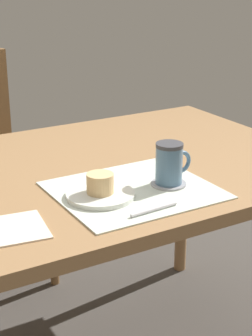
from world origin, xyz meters
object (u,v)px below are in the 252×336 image
at_px(pastry_plate, 100,195).
at_px(coffee_mug, 170,163).
at_px(pastry, 100,183).
at_px(dining_table, 112,186).

xyz_separation_m(pastry_plate, coffee_mug, (0.20, -0.02, 0.05)).
bearing_deg(pastry, dining_table, 54.82).
relative_size(dining_table, pastry_plate, 7.00).
height_order(pastry_plate, coffee_mug, coffee_mug).
height_order(dining_table, coffee_mug, coffee_mug).
relative_size(pastry_plate, coffee_mug, 1.58).
distance_m(dining_table, pastry, 0.28).
xyz_separation_m(dining_table, pastry, (-0.15, -0.21, 0.11)).
relative_size(dining_table, coffee_mug, 11.05).
relative_size(pastry, coffee_mug, 0.62).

